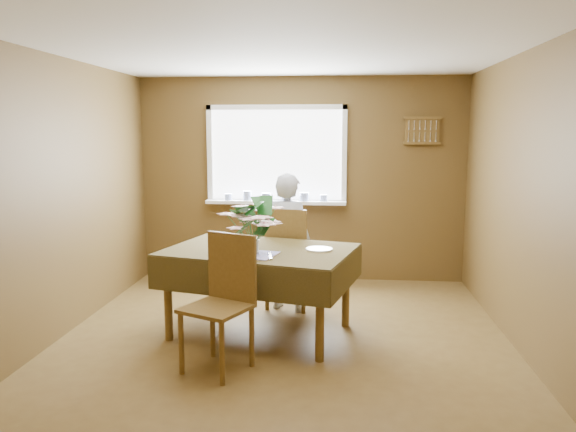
# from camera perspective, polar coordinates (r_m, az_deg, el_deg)

# --- Properties ---
(floor) EXTENTS (4.50, 4.50, 0.00)m
(floor) POSITION_cam_1_polar(r_m,az_deg,el_deg) (5.02, -0.60, -12.88)
(floor) COLOR brown
(floor) RESTS_ON ground
(ceiling) EXTENTS (4.50, 4.50, 0.00)m
(ceiling) POSITION_cam_1_polar(r_m,az_deg,el_deg) (4.72, -0.65, 16.64)
(ceiling) COLOR white
(ceiling) RESTS_ON wall_back
(wall_back) EXTENTS (4.00, 0.00, 4.00)m
(wall_back) POSITION_cam_1_polar(r_m,az_deg,el_deg) (6.94, 1.31, 3.72)
(wall_back) COLOR brown
(wall_back) RESTS_ON floor
(wall_front) EXTENTS (4.00, 0.00, 4.00)m
(wall_front) POSITION_cam_1_polar(r_m,az_deg,el_deg) (2.52, -5.97, -4.96)
(wall_front) COLOR brown
(wall_front) RESTS_ON floor
(wall_left) EXTENTS (0.00, 4.50, 4.50)m
(wall_left) POSITION_cam_1_polar(r_m,az_deg,el_deg) (5.30, -22.66, 1.55)
(wall_left) COLOR brown
(wall_left) RESTS_ON floor
(wall_right) EXTENTS (0.00, 4.50, 4.50)m
(wall_right) POSITION_cam_1_polar(r_m,az_deg,el_deg) (4.92, 23.21, 1.03)
(wall_right) COLOR brown
(wall_right) RESTS_ON floor
(window_assembly) EXTENTS (1.72, 0.20, 1.22)m
(window_assembly) POSITION_cam_1_polar(r_m,az_deg,el_deg) (6.91, -1.21, 4.53)
(window_assembly) COLOR white
(window_assembly) RESTS_ON wall_back
(spoon_rack) EXTENTS (0.44, 0.05, 0.33)m
(spoon_rack) POSITION_cam_1_polar(r_m,az_deg,el_deg) (6.93, 13.49, 8.45)
(spoon_rack) COLOR brown
(spoon_rack) RESTS_ON wall_back
(dining_table) EXTENTS (1.85, 1.48, 0.80)m
(dining_table) POSITION_cam_1_polar(r_m,az_deg,el_deg) (5.09, -2.90, -4.40)
(dining_table) COLOR brown
(dining_table) RESTS_ON floor
(chair_far) EXTENTS (0.55, 0.55, 1.07)m
(chair_far) POSITION_cam_1_polar(r_m,az_deg,el_deg) (5.81, 0.02, -3.98)
(chair_far) COLOR brown
(chair_far) RESTS_ON floor
(chair_near) EXTENTS (0.60, 0.60, 1.05)m
(chair_near) POSITION_cam_1_polar(r_m,az_deg,el_deg) (4.43, -6.59, -8.16)
(chair_near) COLOR brown
(chair_near) RESTS_ON floor
(seated_woman) EXTENTS (0.61, 0.50, 1.43)m
(seated_woman) POSITION_cam_1_polar(r_m,az_deg,el_deg) (5.77, -0.05, -2.65)
(seated_woman) COLOR white
(seated_woman) RESTS_ON floor
(flower_bouquet) EXTENTS (0.50, 0.50, 0.42)m
(flower_bouquet) POSITION_cam_1_polar(r_m,az_deg,el_deg) (4.84, -3.60, -0.58)
(flower_bouquet) COLOR white
(flower_bouquet) RESTS_ON dining_table
(side_plate) EXTENTS (0.24, 0.24, 0.01)m
(side_plate) POSITION_cam_1_polar(r_m,az_deg,el_deg) (5.02, 3.19, -3.38)
(side_plate) COLOR white
(side_plate) RESTS_ON dining_table
(table_knife) EXTENTS (0.06, 0.24, 0.00)m
(table_knife) POSITION_cam_1_polar(r_m,az_deg,el_deg) (4.74, -1.82, -4.05)
(table_knife) COLOR silver
(table_knife) RESTS_ON dining_table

